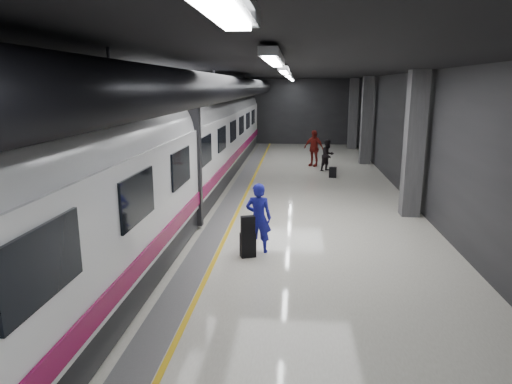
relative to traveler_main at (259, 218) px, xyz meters
name	(u,v)px	position (x,y,z in m)	size (l,w,h in m)	color
ground	(262,230)	(-0.04, 1.72, -0.87)	(40.00, 40.00, 0.00)	silver
platform_hall	(255,103)	(-0.32, 2.67, 2.66)	(10.02, 40.02, 4.51)	black
train	(148,157)	(-3.28, 1.71, 1.20)	(3.05, 38.00, 4.05)	black
traveler_main	(259,218)	(0.00, 0.00, 0.00)	(0.64, 0.42, 1.75)	#2018B9
suitcase_main	(248,245)	(-0.23, -0.37, -0.58)	(0.36, 0.23, 0.59)	black
shoulder_bag	(248,225)	(-0.22, -0.40, -0.07)	(0.33, 0.17, 0.43)	black
traveler_far_a	(328,155)	(2.41, 11.30, -0.11)	(0.74, 0.58, 1.52)	black
traveler_far_b	(314,148)	(1.77, 12.64, 0.05)	(1.08, 0.45, 1.84)	maroon
suitcase_far	(333,172)	(2.55, 9.67, -0.64)	(0.32, 0.21, 0.48)	black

